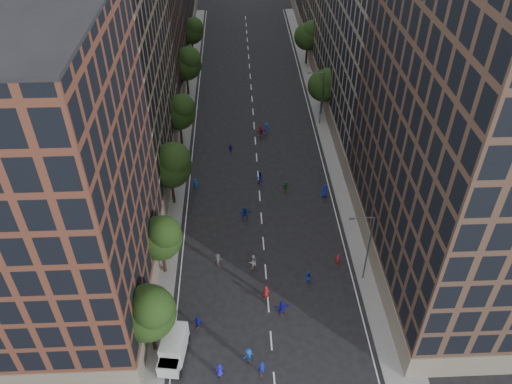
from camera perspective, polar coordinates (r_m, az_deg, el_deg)
ground at (r=76.80m, az=-0.06°, el=5.69°), size 240.00×240.00×0.00m
sidewalk_left at (r=83.62m, az=-8.62°, el=8.26°), size 4.00×105.00×0.15m
sidewalk_right at (r=84.40m, az=7.97°, el=8.64°), size 4.00×105.00×0.15m
bldg_left_a at (r=47.25m, az=-22.12°, el=0.87°), size 14.00×22.00×30.00m
bldg_left_b at (r=66.36m, az=-17.10°, el=15.07°), size 14.00×26.00×34.00m
bldg_left_c at (r=88.45m, az=-13.77°, el=19.31°), size 14.00×20.00×28.00m
bldg_right_a at (r=50.89m, az=23.35°, el=7.46°), size 14.00×30.00×36.00m
bldg_right_b at (r=76.09m, az=14.99°, el=18.01°), size 14.00×28.00×33.00m
tree_left_0 at (r=46.34m, az=-12.14°, el=-13.21°), size 5.20×5.20×8.83m
tree_left_1 at (r=53.31m, az=-10.79°, el=-5.01°), size 4.80×4.80×8.21m
tree_left_2 at (r=62.00m, az=-9.71°, el=3.18°), size 5.60×5.60×9.45m
tree_left_3 at (r=74.08m, az=-8.72°, el=9.14°), size 5.00×5.00×8.58m
tree_left_4 at (r=88.19m, az=-7.92°, el=14.41°), size 5.40×5.40×9.08m
tree_left_5 at (r=103.12m, az=-7.32°, el=17.85°), size 4.80×4.80×8.33m
tree_right_a at (r=82.00m, az=7.84°, el=12.12°), size 5.00×5.00×8.39m
tree_right_b at (r=99.95m, az=6.06°, el=17.43°), size 5.20×5.20×8.83m
streetlamp_near at (r=53.25m, az=12.55°, el=-5.96°), size 2.64×0.22×9.06m
streetlamp_far at (r=79.54m, az=7.40°, el=10.91°), size 2.64×0.22×9.06m
cargo_van at (r=49.34m, az=-9.44°, el=-17.23°), size 2.85×4.97×2.52m
skater_0 at (r=48.25m, az=-4.18°, el=-19.66°), size 0.90×0.74×1.57m
skater_1 at (r=48.15m, az=0.64°, el=-19.47°), size 0.67×0.46×1.77m
skater_2 at (r=55.02m, az=5.90°, el=-9.73°), size 0.89×0.74×1.65m
skater_3 at (r=48.89m, az=-0.86°, el=-18.17°), size 1.27×1.03×1.71m
skater_4 at (r=51.46m, az=-6.65°, el=-14.59°), size 0.95×0.60×1.50m
skater_5 at (r=52.19m, az=2.97°, el=-13.10°), size 1.59×0.69×1.66m
skater_6 at (r=53.54m, az=1.15°, el=-11.35°), size 0.86×0.69×1.54m
skater_7 at (r=57.29m, az=9.36°, el=-7.68°), size 0.60×0.40×1.61m
skater_8 at (r=56.11m, az=-0.34°, el=-8.03°), size 1.13×1.01×1.91m
skater_9 at (r=56.75m, az=-4.39°, el=-7.73°), size 1.13×0.81×1.58m
skater_10 at (r=66.41m, az=3.42°, el=0.53°), size 1.05×0.57×1.71m
skater_11 at (r=62.22m, az=-1.29°, el=-2.44°), size 1.69×0.63×1.79m
skater_12 at (r=66.15m, az=7.82°, el=0.10°), size 1.04×0.82×1.88m
skater_13 at (r=67.03m, az=-6.91°, el=0.81°), size 0.79×0.62×1.92m
skater_14 at (r=67.87m, az=0.40°, el=1.64°), size 1.06×0.92×1.85m
skater_15 at (r=78.38m, az=1.17°, el=7.23°), size 1.35×0.98×1.87m
skater_16 at (r=74.02m, az=-2.91°, el=4.93°), size 0.94×0.55×1.50m
skater_17 at (r=77.67m, az=0.58°, el=6.90°), size 1.79×0.93×1.84m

